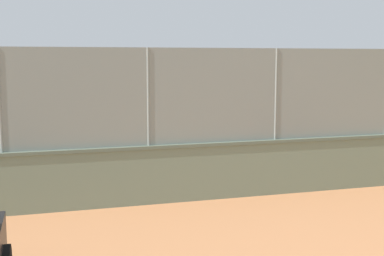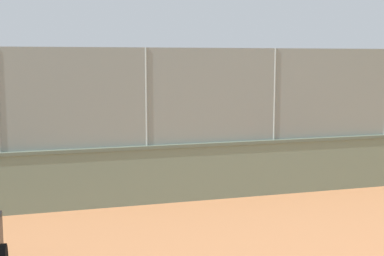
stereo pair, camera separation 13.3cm
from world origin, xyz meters
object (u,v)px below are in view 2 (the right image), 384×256
Objects in this scene: player_near_wall_returning at (263,120)px; sports_ball at (297,144)px; player_at_service_line at (255,116)px; player_crossing_court at (8,140)px; courtside_bench at (224,168)px.

player_near_wall_returning is 15.31× the size of sports_ball.
player_at_service_line is at bearing -107.02° from player_near_wall_returning.
player_crossing_court is at bearing 25.52° from player_at_service_line.
player_near_wall_returning reaches higher than player_at_service_line.
player_crossing_court is (10.51, 5.02, 0.11)m from player_at_service_line.
sports_ball is (-1.03, 1.04, -0.89)m from player_near_wall_returning.
player_crossing_court is (9.85, 2.85, 0.05)m from player_near_wall_returning.
sports_ball is (-10.88, -1.81, -0.93)m from player_crossing_court.
sports_ball is at bearing 134.83° from player_near_wall_returning.
player_at_service_line is 3.34m from sports_ball.
player_near_wall_returning is 0.99× the size of courtside_bench.
player_crossing_court is at bearing 9.43° from sports_ball.
player_crossing_court is 1.03× the size of courtside_bench.
sports_ball is (-0.37, 3.21, -0.82)m from player_at_service_line.
player_at_service_line is 9.80m from courtside_bench.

